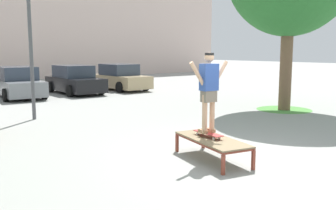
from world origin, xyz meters
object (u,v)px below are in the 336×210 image
object	(u,v)px
skate_box	(212,141)
light_post	(28,2)
skateboard	(208,133)
car_grey	(18,83)
car_tan	(120,78)
car_black	(75,81)
skater	(209,87)

from	to	relation	value
skate_box	light_post	xyz separation A→B (m)	(-1.32, 7.07, 3.41)
skateboard	light_post	distance (m)	7.77
car_grey	car_tan	xyz separation A→B (m)	(5.80, 0.07, 0.00)
skate_box	skateboard	xyz separation A→B (m)	(0.03, 0.16, 0.12)
car_black	light_post	bearing A→B (deg)	-124.30
skateboard	car_black	world-z (taller)	car_black
car_black	skater	bearing A→B (deg)	-102.68
skateboard	skater	xyz separation A→B (m)	(0.00, 0.00, 0.99)
skateboard	car_black	distance (m)	13.62
skate_box	light_post	distance (m)	7.96
skater	car_tan	bearing A→B (deg)	66.30
skater	light_post	world-z (taller)	light_post
car_black	skate_box	bearing A→B (deg)	-102.67
car_tan	light_post	distance (m)	10.23
car_tan	light_post	bearing A→B (deg)	-138.08
skater	car_black	xyz separation A→B (m)	(2.99, 13.29, -0.84)
light_post	skateboard	bearing A→B (deg)	-78.89
car_grey	skate_box	bearing A→B (deg)	-90.53
skater	car_black	size ratio (longest dim) A/B	0.40
skateboard	light_post	size ratio (longest dim) A/B	0.14
car_grey	car_tan	size ratio (longest dim) A/B	1.02
car_black	car_tan	world-z (taller)	same
skater	light_post	xyz separation A→B (m)	(-1.36, 6.91, 2.29)
skate_box	car_tan	bearing A→B (deg)	66.43
car_grey	light_post	bearing A→B (deg)	-102.68
skater	car_grey	distance (m)	13.38
skateboard	light_post	xyz separation A→B (m)	(-1.36, 6.91, 3.29)
skate_box	car_black	xyz separation A→B (m)	(3.02, 13.45, 0.28)
car_black	car_tan	distance (m)	2.90
skate_box	car_tan	xyz separation A→B (m)	(5.92, 13.58, 0.28)
skate_box	skater	distance (m)	1.13
skate_box	car_black	bearing A→B (deg)	77.33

